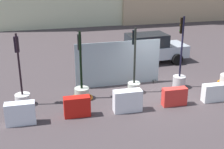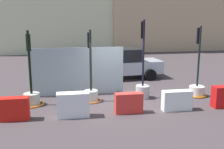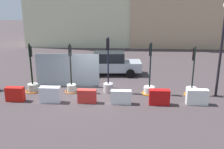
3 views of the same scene
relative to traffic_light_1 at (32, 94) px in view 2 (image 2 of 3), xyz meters
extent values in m
plane|color=#413739|center=(3.58, -0.37, -0.48)|extent=(120.00, 120.00, 0.00)
cylinder|color=#B0B5A4|center=(0.00, -0.01, -0.23)|extent=(0.64, 0.64, 0.49)
cylinder|color=black|center=(0.00, -0.01, 1.28)|extent=(0.10, 0.10, 2.53)
cube|color=black|center=(-0.01, 0.12, 2.06)|extent=(0.17, 0.17, 0.67)
sphere|color=red|center=(-0.01, 0.21, 2.28)|extent=(0.10, 0.10, 0.10)
sphere|color=orange|center=(-0.01, 0.21, 2.06)|extent=(0.10, 0.10, 0.10)
sphere|color=green|center=(-0.01, 0.21, 1.84)|extent=(0.10, 0.10, 0.10)
torus|color=orange|center=(0.00, -0.01, -0.45)|extent=(0.95, 0.95, 0.07)
cylinder|color=beige|center=(2.44, 0.04, -0.24)|extent=(0.58, 0.58, 0.47)
cylinder|color=black|center=(2.44, 0.04, 1.27)|extent=(0.10, 0.10, 2.55)
cube|color=black|center=(2.41, 0.15, 2.11)|extent=(0.18, 0.16, 0.64)
sphere|color=red|center=(2.40, 0.23, 2.32)|extent=(0.10, 0.10, 0.10)
sphere|color=orange|center=(2.40, 0.23, 2.11)|extent=(0.10, 0.10, 0.10)
sphere|color=green|center=(2.40, 0.23, 1.89)|extent=(0.10, 0.10, 0.10)
torus|color=orange|center=(2.44, 0.04, -0.45)|extent=(0.85, 0.85, 0.06)
cylinder|color=#B4B0B1|center=(4.73, 0.08, -0.20)|extent=(0.60, 0.60, 0.56)
cylinder|color=black|center=(4.73, 0.08, 1.51)|extent=(0.08, 0.08, 2.86)
cube|color=black|center=(4.71, 0.19, 2.51)|extent=(0.18, 0.17, 0.72)
sphere|color=red|center=(4.69, 0.27, 2.75)|extent=(0.10, 0.10, 0.10)
sphere|color=orange|center=(4.69, 0.27, 2.51)|extent=(0.10, 0.10, 0.10)
sphere|color=green|center=(4.69, 0.27, 2.27)|extent=(0.10, 0.10, 0.10)
cylinder|color=silver|center=(7.25, -0.08, -0.25)|extent=(0.68, 0.68, 0.46)
cylinder|color=black|center=(7.25, -0.08, 1.32)|extent=(0.09, 0.09, 2.70)
cube|color=black|center=(7.24, 0.03, 2.24)|extent=(0.17, 0.15, 0.71)
sphere|color=red|center=(7.23, 0.12, 2.47)|extent=(0.10, 0.10, 0.10)
sphere|color=orange|center=(7.23, 0.12, 2.24)|extent=(0.10, 0.10, 0.10)
sphere|color=green|center=(7.23, 0.12, 2.00)|extent=(0.10, 0.10, 0.10)
torus|color=orange|center=(7.25, -0.08, -0.44)|extent=(0.88, 0.88, 0.07)
cube|color=red|center=(-0.45, -1.60, -0.07)|extent=(1.03, 0.41, 0.82)
cube|color=white|center=(1.59, -1.69, -0.03)|extent=(1.16, 0.47, 0.90)
cube|color=red|center=(3.66, -1.66, -0.10)|extent=(1.04, 0.39, 0.77)
cube|color=white|center=(5.55, -1.71, -0.09)|extent=(1.14, 0.41, 0.78)
cube|color=#A9B2BE|center=(4.73, 4.07, 0.20)|extent=(4.55, 1.88, 0.71)
cube|color=black|center=(4.54, 4.06, 0.90)|extent=(2.37, 1.57, 0.71)
cylinder|color=black|center=(6.08, 5.02, -0.16)|extent=(0.66, 0.31, 0.65)
cylinder|color=black|center=(6.16, 3.25, -0.16)|extent=(0.66, 0.31, 0.65)
cylinder|color=black|center=(3.30, 4.88, -0.16)|extent=(0.66, 0.31, 0.65)
cylinder|color=black|center=(3.39, 3.11, -0.16)|extent=(0.66, 0.31, 0.65)
cube|color=#93A5AD|center=(1.98, 1.11, 0.62)|extent=(4.18, 0.04, 2.19)
cube|color=#4C4C4C|center=(0.10, 1.11, -0.43)|extent=(0.16, 0.50, 0.10)
cube|color=#4C4C4C|center=(3.87, 1.11, -0.43)|extent=(0.16, 0.50, 0.10)
camera|label=1|loc=(-1.90, -12.52, 5.31)|focal=49.89mm
camera|label=2|loc=(1.19, -11.13, 3.09)|focal=43.86mm
camera|label=3|loc=(5.70, -14.81, 5.03)|focal=40.80mm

